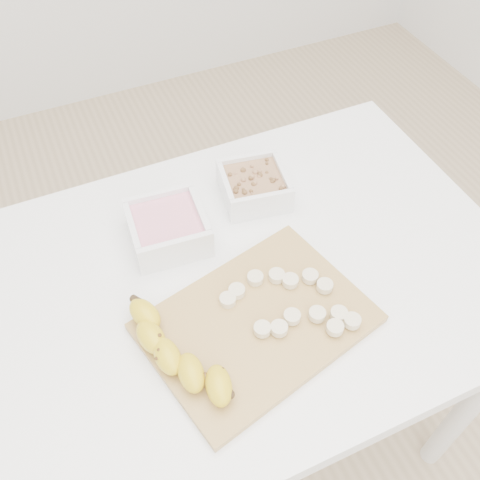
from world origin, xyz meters
name	(u,v)px	position (x,y,z in m)	size (l,w,h in m)	color
ground	(244,425)	(0.00, 0.00, 0.00)	(3.50, 3.50, 0.00)	#C6AD89
table	(246,301)	(0.00, 0.00, 0.65)	(1.00, 0.70, 0.75)	white
bowl_yogurt	(168,227)	(-0.10, 0.13, 0.78)	(0.15, 0.15, 0.07)	white
bowl_granola	(254,185)	(0.09, 0.17, 0.78)	(0.15, 0.15, 0.06)	white
cutting_board	(257,323)	(-0.03, -0.11, 0.76)	(0.36, 0.26, 0.01)	#B28A4A
banana	(179,354)	(-0.17, -0.12, 0.78)	(0.06, 0.23, 0.04)	gold
banana_slices	(292,302)	(0.04, -0.11, 0.77)	(0.20, 0.18, 0.02)	beige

